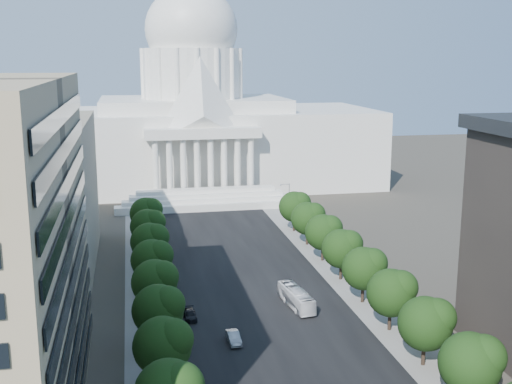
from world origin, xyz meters
TOP-DOWN VIEW (x-y plane):
  - road_asphalt at (0.00, 90.00)m, footprint 30.00×260.00m
  - sidewalk_left at (-19.00, 90.00)m, footprint 8.00×260.00m
  - sidewalk_right at (19.00, 90.00)m, footprint 8.00×260.00m
  - capitol at (0.00, 184.89)m, footprint 120.00×56.00m
  - tree_l_d at (-17.66, 47.81)m, footprint 7.79×7.60m
  - tree_l_e at (-17.66, 59.81)m, footprint 7.79×7.60m
  - tree_l_f at (-17.66, 71.81)m, footprint 7.79×7.60m
  - tree_l_g at (-17.66, 83.81)m, footprint 7.79×7.60m
  - tree_l_h at (-17.66, 95.81)m, footprint 7.79×7.60m
  - tree_l_i at (-17.66, 107.81)m, footprint 7.79×7.60m
  - tree_l_j at (-17.66, 119.81)m, footprint 7.79×7.60m
  - tree_r_c at (18.34, 35.81)m, footprint 7.79×7.60m
  - tree_r_d at (18.34, 47.81)m, footprint 7.79×7.60m
  - tree_r_e at (18.34, 59.81)m, footprint 7.79×7.60m
  - tree_r_f at (18.34, 71.81)m, footprint 7.79×7.60m
  - tree_r_g at (18.34, 83.81)m, footprint 7.79×7.60m
  - tree_r_h at (18.34, 95.81)m, footprint 7.79×7.60m
  - tree_r_i at (18.34, 107.81)m, footprint 7.79×7.60m
  - tree_r_j at (18.34, 119.81)m, footprint 7.79×7.60m
  - streetlight_b at (19.90, 35.00)m, footprint 2.61×0.44m
  - streetlight_c at (19.90, 60.00)m, footprint 2.61×0.44m
  - streetlight_d at (19.90, 85.00)m, footprint 2.61×0.44m
  - streetlight_e at (19.90, 110.00)m, footprint 2.61×0.44m
  - streetlight_f at (19.90, 135.00)m, footprint 2.61×0.44m
  - car_silver at (-6.88, 60.12)m, footprint 1.93×5.04m
  - car_dark_b at (-12.43, 70.33)m, footprint 2.04×4.86m
  - city_bus at (5.99, 72.17)m, footprint 4.11×11.78m

SIDE VIEW (x-z plane):
  - road_asphalt at x=0.00m, z-range -0.01..0.01m
  - sidewalk_left at x=-19.00m, z-range -0.01..0.01m
  - sidewalk_right at x=19.00m, z-range -0.01..0.01m
  - car_dark_b at x=-12.43m, z-range 0.00..1.40m
  - car_silver at x=-6.88m, z-range 0.00..1.64m
  - city_bus at x=5.99m, z-range 0.00..3.21m
  - streetlight_b at x=19.90m, z-range 1.32..10.32m
  - streetlight_c at x=19.90m, z-range 1.32..10.32m
  - streetlight_d at x=19.90m, z-range 1.32..10.32m
  - streetlight_e at x=19.90m, z-range 1.32..10.32m
  - streetlight_f at x=19.90m, z-range 1.32..10.32m
  - tree_l_d at x=-17.66m, z-range 1.47..11.44m
  - tree_l_e at x=-17.66m, z-range 1.47..11.44m
  - tree_l_f at x=-17.66m, z-range 1.47..11.44m
  - tree_l_g at x=-17.66m, z-range 1.47..11.44m
  - tree_l_h at x=-17.66m, z-range 1.47..11.44m
  - tree_l_i at x=-17.66m, z-range 1.47..11.44m
  - tree_l_j at x=-17.66m, z-range 1.47..11.44m
  - tree_r_c at x=18.34m, z-range 1.47..11.44m
  - tree_r_d at x=18.34m, z-range 1.47..11.44m
  - tree_r_e at x=18.34m, z-range 1.47..11.44m
  - tree_r_f at x=18.34m, z-range 1.47..11.44m
  - tree_r_g at x=18.34m, z-range 1.47..11.44m
  - tree_r_h at x=18.34m, z-range 1.47..11.44m
  - tree_r_i at x=18.34m, z-range 1.47..11.44m
  - tree_r_j at x=18.34m, z-range 1.47..11.44m
  - capitol at x=0.00m, z-range -16.49..56.51m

